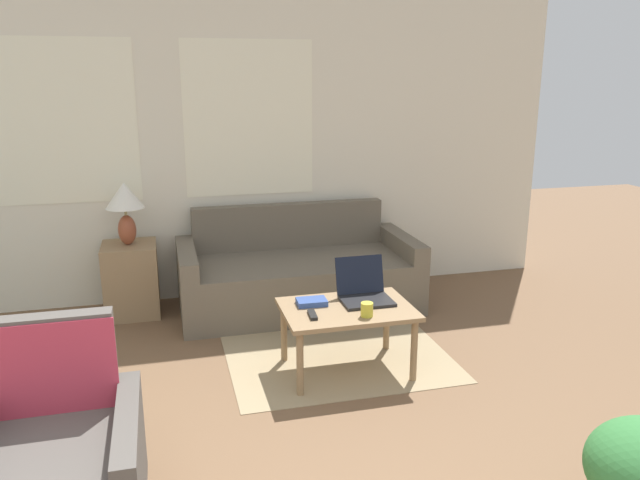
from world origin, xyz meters
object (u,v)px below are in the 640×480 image
Objects in this scene: book_red at (312,302)px; tv_remote at (312,315)px; armchair at (55,471)px; laptop at (364,291)px; cup_navy at (367,310)px; table_lamp at (125,203)px; couch at (297,276)px; coffee_table at (347,315)px.

book_red is 0.21m from tv_remote.
armchair is 2.18m from laptop.
cup_navy is 0.34m from tv_remote.
table_lamp is 2.51× the size of book_red.
laptop reaches higher than cup_navy.
laptop is 3.73× the size of cup_navy.
armchair reaches higher than couch.
laptop is at bearing 0.54° from book_red.
book_red is (-0.21, 0.11, 0.07)m from coffee_table.
cup_navy is 0.59× the size of tv_remote.
armchair is at bearing -152.55° from cup_navy.
armchair is at bearing -95.65° from table_lamp.
armchair reaches higher than coffee_table.
laptop is 0.30m from cup_navy.
laptop is at bearing -39.95° from table_lamp.
armchair is 1.02× the size of coffee_table.
laptop is 1.66× the size of book_red.
couch reaches higher than book_red.
table_lamp reaches higher than cup_navy.
coffee_table is at bearing -87.59° from couch.
book_red is (-0.29, 0.29, -0.03)m from cup_navy.
book_red reaches higher than tv_remote.
table_lamp is 2.08m from laptop.
cup_navy is (1.48, -1.60, -0.44)m from table_lamp.
couch is 1.52m from table_lamp.
laptop is 2.18× the size of tv_remote.
tv_remote is at bearing -52.70° from table_lamp.
cup_navy is at bearing 27.45° from armchair.
cup_navy is (0.07, -0.18, 0.10)m from coffee_table.
table_lamp is at bearing 132.83° from cup_navy.
coffee_table is 0.22m from laptop.
laptop is at bearing 33.36° from armchair.
tv_remote is at bearing 165.29° from cup_navy.
book_red reaches higher than coffee_table.
table_lamp is 3.29× the size of tv_remote.
book_red is at bearing -47.60° from table_lamp.
couch is 1.20m from laptop.
armchair is at bearing -144.85° from tv_remote.
table_lamp reaches higher than armchair.
armchair is 1.88m from book_red.
tv_remote is (-0.26, -0.09, 0.06)m from coffee_table.
cup_navy is at bearing -47.17° from table_lamp.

